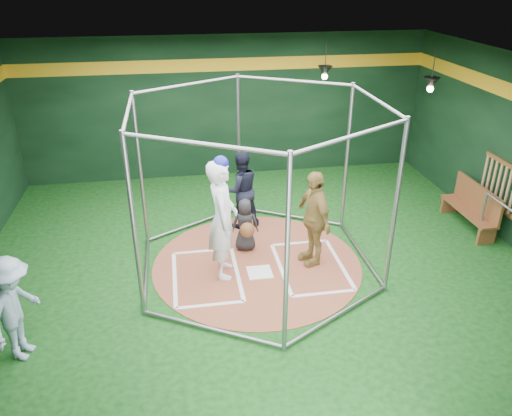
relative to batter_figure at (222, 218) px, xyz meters
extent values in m
cube|color=#0C370D|center=(0.62, 0.19, -1.11)|extent=(10.00, 9.00, 0.02)
cube|color=black|center=(0.62, 0.19, 2.40)|extent=(10.00, 9.00, 0.02)
cube|color=black|center=(0.62, 4.69, 0.65)|extent=(10.00, 0.10, 3.50)
cube|color=black|center=(0.62, -4.31, 0.65)|extent=(10.00, 0.10, 3.50)
cube|color=gold|center=(0.62, 4.66, 1.70)|extent=(10.00, 0.01, 0.30)
cylinder|color=#984F37|center=(0.62, 0.19, -1.09)|extent=(3.80, 3.80, 0.01)
cube|color=white|center=(0.62, -0.11, -1.08)|extent=(0.43, 0.43, 0.01)
cube|color=white|center=(-0.33, 0.79, -1.08)|extent=(1.10, 0.07, 0.01)
cube|color=white|center=(-0.33, -0.91, -1.08)|extent=(1.10, 0.07, 0.01)
cube|color=white|center=(-0.88, -0.06, -1.08)|extent=(0.07, 1.70, 0.01)
cube|color=white|center=(0.22, -0.06, -1.08)|extent=(0.07, 1.70, 0.01)
cube|color=white|center=(1.57, 0.79, -1.08)|extent=(1.10, 0.07, 0.01)
cube|color=white|center=(1.57, -0.91, -1.08)|extent=(1.10, 0.07, 0.01)
cube|color=white|center=(1.02, -0.06, -1.08)|extent=(0.07, 1.70, 0.01)
cube|color=white|center=(2.12, -0.06, -1.08)|extent=(0.07, 1.70, 0.01)
cylinder|color=gray|center=(2.62, 1.34, 0.40)|extent=(0.07, 0.07, 3.00)
cylinder|color=gray|center=(0.62, 2.49, 0.40)|extent=(0.07, 0.07, 3.00)
cylinder|color=gray|center=(-1.37, 1.34, 0.40)|extent=(0.07, 0.07, 3.00)
cylinder|color=gray|center=(-1.37, -0.96, 0.40)|extent=(0.07, 0.07, 3.00)
cylinder|color=gray|center=(0.62, -2.11, 0.40)|extent=(0.07, 0.07, 3.00)
cylinder|color=gray|center=(2.62, -0.96, 0.40)|extent=(0.07, 0.07, 3.00)
cylinder|color=gray|center=(1.62, 1.92, 1.85)|extent=(2.02, 1.20, 0.06)
cylinder|color=gray|center=(1.62, 1.92, -1.05)|extent=(2.02, 1.20, 0.06)
cylinder|color=gray|center=(-0.37, 1.92, 1.85)|extent=(2.02, 1.20, 0.06)
cylinder|color=gray|center=(-0.37, 1.92, -1.05)|extent=(2.02, 1.20, 0.06)
cylinder|color=gray|center=(-1.37, 0.19, 1.85)|extent=(0.06, 2.30, 0.06)
cylinder|color=gray|center=(-1.37, 0.19, -1.05)|extent=(0.06, 2.30, 0.06)
cylinder|color=gray|center=(-0.37, -1.53, 1.85)|extent=(2.02, 1.20, 0.06)
cylinder|color=gray|center=(-0.37, -1.53, -1.05)|extent=(2.02, 1.20, 0.06)
cylinder|color=gray|center=(1.62, -1.53, 1.85)|extent=(2.02, 1.20, 0.06)
cylinder|color=gray|center=(1.62, -1.53, -1.05)|extent=(2.02, 1.20, 0.06)
cylinder|color=gray|center=(2.62, 0.19, 1.85)|extent=(0.06, 2.30, 0.06)
cylinder|color=gray|center=(2.62, 0.19, -1.05)|extent=(0.06, 2.30, 0.06)
cube|color=brown|center=(5.56, 0.59, 0.40)|extent=(0.05, 1.25, 0.08)
cube|color=brown|center=(5.56, 0.59, -0.50)|extent=(0.05, 1.25, 0.08)
cylinder|color=tan|center=(5.54, 0.36, -0.05)|extent=(0.06, 0.06, 0.85)
cylinder|color=tan|center=(5.54, 0.52, -0.05)|extent=(0.06, 0.06, 0.85)
cylinder|color=tan|center=(5.54, 0.67, -0.05)|extent=(0.06, 0.06, 0.85)
cylinder|color=tan|center=(5.54, 0.83, -0.05)|extent=(0.06, 0.06, 0.85)
cylinder|color=tan|center=(5.54, 0.99, -0.05)|extent=(0.06, 0.06, 0.85)
cylinder|color=tan|center=(5.54, 1.14, -0.05)|extent=(0.06, 0.06, 0.85)
cone|color=black|center=(2.82, 3.79, 1.65)|extent=(0.34, 0.34, 0.22)
sphere|color=#FFD899|center=(2.82, 3.79, 1.52)|extent=(0.14, 0.14, 0.14)
cylinder|color=black|center=(2.82, 3.79, 2.00)|extent=(0.02, 0.02, 0.70)
cone|color=black|center=(4.62, 2.19, 1.65)|extent=(0.34, 0.34, 0.22)
sphere|color=#FFD899|center=(4.62, 2.19, 1.52)|extent=(0.14, 0.14, 0.14)
cylinder|color=black|center=(4.62, 2.19, 2.00)|extent=(0.02, 0.02, 0.70)
imported|color=white|center=(0.00, 0.00, -0.02)|extent=(0.57, 0.82, 2.13)
sphere|color=#151A96|center=(0.00, 0.00, 0.99)|extent=(0.26, 0.26, 0.26)
imported|color=tan|center=(1.63, 0.13, -0.20)|extent=(0.65, 1.11, 1.78)
imported|color=black|center=(0.50, 0.77, -0.57)|extent=(0.55, 0.40, 1.04)
sphere|color=brown|center=(0.50, 0.52, -0.55)|extent=(0.28, 0.28, 0.28)
imported|color=black|center=(0.55, 1.74, -0.27)|extent=(0.89, 0.75, 1.63)
imported|color=#8CA2B9|center=(-2.99, -1.58, -0.32)|extent=(0.83, 1.13, 1.57)
cube|color=brown|center=(5.17, 0.89, -0.72)|extent=(0.37, 1.61, 0.05)
cube|color=brown|center=(5.33, 0.89, -0.43)|extent=(0.05, 1.61, 0.54)
cube|color=brown|center=(5.17, 0.18, -0.92)|extent=(0.36, 0.07, 0.36)
cube|color=brown|center=(5.17, 1.61, -0.92)|extent=(0.36, 0.07, 0.36)
cylinder|color=gray|center=(5.17, 0.43, -0.60)|extent=(0.05, 0.05, 1.00)
cylinder|color=gray|center=(5.17, -0.13, -0.12)|extent=(0.05, 1.11, 0.05)
camera|label=1|loc=(-0.68, -7.46, 3.85)|focal=35.00mm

